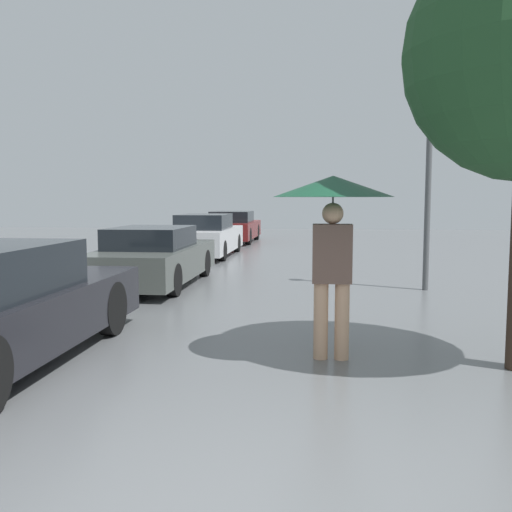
# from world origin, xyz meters

# --- Properties ---
(pedestrian) EXTENTS (1.26, 1.26, 1.95)m
(pedestrian) POSITION_xyz_m (0.29, 3.41, 1.62)
(pedestrian) COLOR tan
(pedestrian) RESTS_ON ground_plane
(parked_car_second) EXTENTS (1.65, 4.30, 1.16)m
(parked_car_second) POSITION_xyz_m (-3.12, 8.35, 0.55)
(parked_car_second) COLOR #4C514C
(parked_car_second) RESTS_ON ground_plane
(parked_car_third) EXTENTS (1.65, 4.43, 1.25)m
(parked_car_third) POSITION_xyz_m (-3.25, 14.14, 0.59)
(parked_car_third) COLOR silver
(parked_car_third) RESTS_ON ground_plane
(parked_car_farthest) EXTENTS (1.77, 4.40, 1.22)m
(parked_car_farthest) POSITION_xyz_m (-3.28, 19.72, 0.58)
(parked_car_farthest) COLOR maroon
(parked_car_farthest) RESTS_ON ground_plane
(street_lamp) EXTENTS (0.29, 0.29, 4.33)m
(street_lamp) POSITION_xyz_m (2.14, 8.29, 2.76)
(street_lamp) COLOR #515456
(street_lamp) RESTS_ON ground_plane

